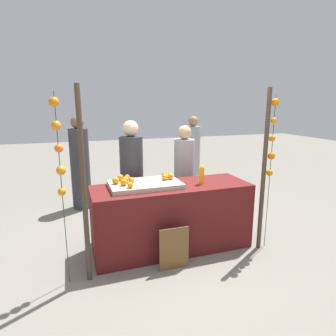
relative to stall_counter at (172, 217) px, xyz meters
name	(u,v)px	position (x,y,z in m)	size (l,w,h in m)	color
ground_plane	(172,247)	(0.00, 0.00, -0.44)	(24.00, 24.00, 0.00)	gray
stall_counter	(172,217)	(0.00, 0.00, 0.00)	(2.07, 0.71, 0.88)	#5B1919
orange_tray	(145,185)	(-0.35, 0.05, 0.47)	(0.90, 0.55, 0.06)	#B2AD99
orange_0	(127,177)	(-0.54, 0.22, 0.54)	(0.08, 0.08, 0.08)	orange
orange_1	(165,177)	(-0.07, 0.07, 0.54)	(0.08, 0.08, 0.08)	orange
orange_2	(116,181)	(-0.71, 0.09, 0.54)	(0.09, 0.09, 0.09)	orange
orange_3	(124,182)	(-0.63, -0.01, 0.54)	(0.09, 0.09, 0.09)	orange
orange_4	(130,185)	(-0.58, -0.14, 0.54)	(0.07, 0.07, 0.07)	orange
orange_5	(164,175)	(-0.03, 0.20, 0.54)	(0.08, 0.08, 0.08)	orange
orange_6	(131,180)	(-0.51, 0.08, 0.54)	(0.07, 0.07, 0.07)	orange
orange_7	(125,180)	(-0.59, 0.09, 0.54)	(0.09, 0.09, 0.09)	orange
orange_8	(120,177)	(-0.62, 0.26, 0.54)	(0.08, 0.08, 0.08)	orange
orange_9	(170,176)	(0.01, 0.09, 0.54)	(0.08, 0.08, 0.08)	orange
juice_bottle	(202,175)	(0.39, -0.07, 0.56)	(0.07, 0.07, 0.25)	orange
chalkboard_sign	(174,249)	(-0.15, -0.50, -0.19)	(0.36, 0.03, 0.53)	brown
vendor_left	(132,182)	(-0.39, 0.67, 0.35)	(0.34, 0.34, 1.69)	#333338
vendor_right	(184,179)	(0.47, 0.72, 0.30)	(0.32, 0.32, 1.59)	#99999E
crowd_person_0	(193,156)	(1.38, 2.46, 0.33)	(0.33, 0.33, 1.65)	#99999E
crowd_person_1	(80,166)	(-1.07, 2.00, 0.36)	(0.34, 0.34, 1.71)	#333338
canopy_post_left	(84,188)	(-1.12, -0.40, 0.62)	(0.06, 0.06, 2.11)	#473828
canopy_post_right	(264,172)	(1.12, -0.40, 0.62)	(0.06, 0.06, 2.11)	#473828
garland_strand_left	(58,147)	(-1.33, -0.38, 1.07)	(0.11, 0.10, 2.04)	#2D4C23
garland_strand_right	(272,138)	(1.21, -0.39, 1.05)	(0.10, 0.10, 2.04)	#2D4C23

